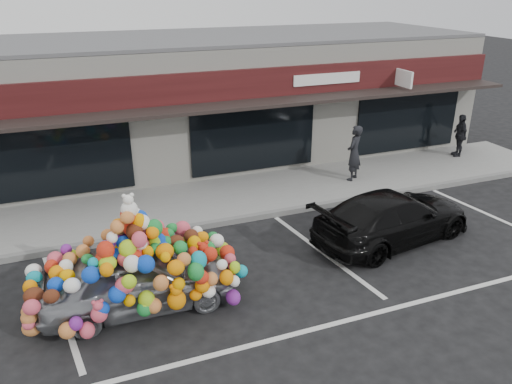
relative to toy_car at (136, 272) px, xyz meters
name	(u,v)px	position (x,y,z in m)	size (l,w,h in m)	color
ground	(215,280)	(1.69, 0.36, -0.81)	(90.00, 90.00, 0.00)	black
shop_building	(143,102)	(1.69, 8.80, 1.35)	(24.00, 7.20, 4.31)	white
sidewalk	(175,206)	(1.69, 4.36, -0.73)	(26.00, 3.00, 0.15)	gray
kerb	(187,228)	(1.69, 2.86, -0.73)	(26.00, 0.18, 0.16)	slate
parking_stripe_left	(61,306)	(-1.51, 0.56, -0.80)	(0.12, 4.40, 0.01)	silver
parking_stripe_mid	(323,252)	(4.49, 0.56, -0.80)	(0.12, 4.40, 0.01)	silver
parking_stripe_right	(495,217)	(9.89, 0.56, -0.80)	(0.12, 4.40, 0.01)	silver
lane_line	(347,320)	(3.69, -1.94, -0.80)	(14.00, 0.12, 0.01)	silver
toy_car	(136,272)	(0.00, 0.00, 0.00)	(2.80, 4.13, 2.38)	#A8ACB3
black_sedan	(393,217)	(6.41, 0.54, -0.17)	(4.39, 1.79, 1.27)	black
pedestrian_a	(354,153)	(7.48, 4.20, 0.24)	(0.65, 0.43, 1.79)	black
pedestrian_c	(460,135)	(12.32, 4.87, 0.11)	(0.38, 0.90, 1.54)	#272429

